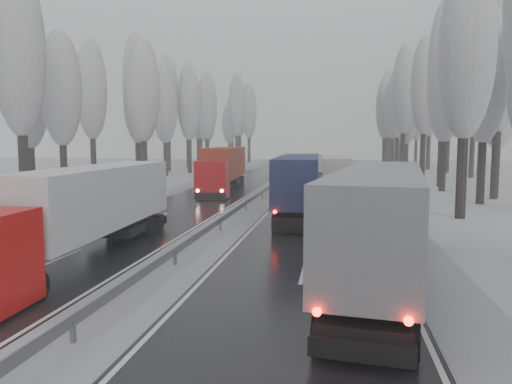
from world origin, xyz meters
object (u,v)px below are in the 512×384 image
(truck_grey_tarp, at_px, (381,216))
(truck_red_white, at_px, (87,206))
(truck_blue_box, at_px, (299,181))
(truck_cream_box, at_px, (335,173))
(truck_red_red, at_px, (223,166))
(box_truck_distant, at_px, (314,163))

(truck_grey_tarp, xyz_separation_m, truck_red_white, (-12.09, 1.46, -0.12))
(truck_blue_box, relative_size, truck_red_white, 1.04)
(truck_grey_tarp, height_order, truck_blue_box, truck_grey_tarp)
(truck_cream_box, xyz_separation_m, truck_red_red, (-11.00, 1.81, 0.43))
(truck_red_red, bearing_deg, truck_red_white, -93.36)
(truck_red_red, bearing_deg, truck_cream_box, -14.06)
(box_truck_distant, bearing_deg, truck_cream_box, -89.45)
(truck_cream_box, bearing_deg, truck_blue_box, -101.64)
(truck_blue_box, bearing_deg, box_truck_distant, 89.53)
(truck_cream_box, bearing_deg, truck_red_red, 169.22)
(box_truck_distant, relative_size, truck_red_red, 0.48)
(truck_grey_tarp, xyz_separation_m, truck_red_red, (-12.76, 30.30, 0.16))
(truck_red_red, bearing_deg, truck_grey_tarp, -71.86)
(truck_blue_box, xyz_separation_m, truck_red_red, (-8.65, 14.83, 0.19))
(truck_blue_box, relative_size, truck_red_red, 0.92)
(truck_grey_tarp, relative_size, truck_blue_box, 1.02)
(truck_red_white, bearing_deg, truck_blue_box, 58.16)
(truck_grey_tarp, bearing_deg, truck_red_red, 120.45)
(box_truck_distant, distance_m, truck_red_red, 33.48)
(truck_blue_box, distance_m, box_truck_distant, 47.48)
(truck_blue_box, bearing_deg, truck_grey_tarp, -77.10)
(truck_red_white, height_order, truck_red_red, truck_red_red)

